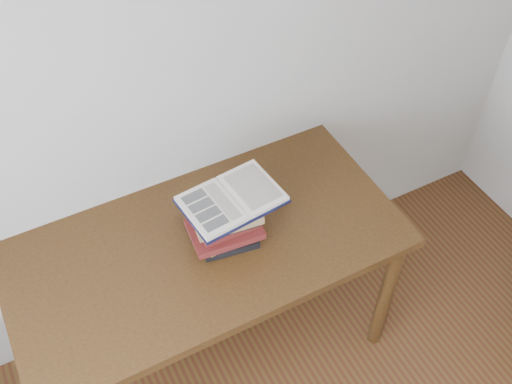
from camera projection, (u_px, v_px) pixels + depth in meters
desk at (207, 258)px, 2.31m from camera, size 1.48×0.74×0.80m
book_stack at (226, 224)px, 2.18m from camera, size 0.27×0.21×0.18m
open_book at (232, 199)px, 2.13m from camera, size 0.37×0.28×0.03m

